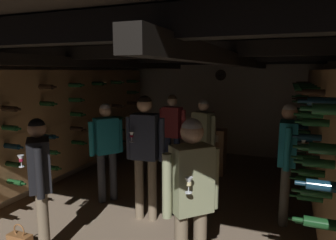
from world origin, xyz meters
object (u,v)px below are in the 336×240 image
person_guest_mid_right (287,152)px  person_guest_far_left (172,129)px  person_guest_rear_center (203,134)px  wine_crate_stack (212,151)px  person_guest_near_right (191,192)px  person_guest_mid_left (106,143)px  person_host_center (145,146)px  person_guest_near_left (40,176)px  display_bottle (213,122)px

person_guest_mid_right → person_guest_far_left: (-2.03, 1.09, -0.01)m
person_guest_rear_center → person_guest_far_left: bearing=168.6°
wine_crate_stack → person_guest_far_left: (-0.65, -0.55, 0.51)m
person_guest_near_right → person_guest_mid_left: bearing=140.5°
person_host_center → person_guest_mid_right: person_host_center is taller
person_guest_mid_right → person_guest_far_left: bearing=151.7°
person_guest_mid_left → wine_crate_stack: bearing=57.3°
person_host_center → person_guest_near_right: size_ratio=1.05×
person_guest_far_left → person_guest_near_left: size_ratio=1.03×
display_bottle → person_guest_rear_center: 0.67m
display_bottle → person_guest_near_left: 3.57m
person_host_center → person_guest_rear_center: (0.38, 1.57, -0.13)m
person_host_center → person_guest_mid_left: (-0.83, 0.33, -0.12)m
person_guest_near_left → person_guest_rear_center: bearing=68.8°
person_guest_far_left → person_host_center: bearing=-81.6°
person_guest_rear_center → person_guest_mid_left: bearing=-134.4°
display_bottle → person_host_center: (-0.41, -2.22, 0.01)m
wine_crate_stack → person_host_center: 2.35m
display_bottle → person_guest_near_right: 3.45m
wine_crate_stack → person_guest_rear_center: person_guest_rear_center is taller
display_bottle → person_guest_mid_right: (1.37, -1.62, -0.06)m
wine_crate_stack → person_guest_near_right: bearing=-79.9°
person_guest_mid_right → person_guest_near_right: (-0.77, -1.78, 0.02)m
display_bottle → person_guest_near_right: size_ratio=0.21×
person_guest_mid_left → person_guest_near_right: 2.38m
wine_crate_stack → person_guest_rear_center: (-0.02, -0.68, 0.47)m
display_bottle → person_guest_far_left: 0.85m
wine_crate_stack → person_guest_near_right: (0.61, -3.42, 0.54)m
person_guest_rear_center → person_guest_near_left: size_ratio=1.00×
display_bottle → person_host_center: size_ratio=0.20×
wine_crate_stack → person_guest_near_left: size_ratio=0.58×
person_guest_near_right → person_guest_mid_right: bearing=66.6°
person_guest_rear_center → person_guest_mid_right: bearing=-34.6°
person_guest_mid_left → person_guest_far_left: bearing=67.0°
person_guest_mid_left → person_guest_near_left: (0.14, -1.51, -0.00)m
display_bottle → person_host_center: person_host_center is taller
display_bottle → person_guest_far_left: size_ratio=0.22×
person_guest_mid_right → person_guest_rear_center: 1.70m
person_guest_mid_left → person_guest_far_left: size_ratio=0.97×
person_guest_rear_center → person_guest_near_right: size_ratio=0.94×
person_guest_mid_left → person_guest_near_right: (1.83, -1.51, 0.07)m
person_guest_rear_center → person_guest_near_left: 2.94m
person_guest_near_left → display_bottle: bearing=72.2°
wine_crate_stack → person_guest_near_left: (-1.08, -3.42, 0.47)m
display_bottle → person_guest_far_left: person_guest_far_left is taller
person_guest_far_left → person_guest_near_left: 2.90m
person_guest_near_right → person_guest_near_left: bearing=180.0°
person_guest_mid_right → person_guest_near_right: bearing=-113.4°
person_guest_mid_left → person_guest_mid_right: bearing=5.8°
wine_crate_stack → person_guest_near_right: 3.52m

